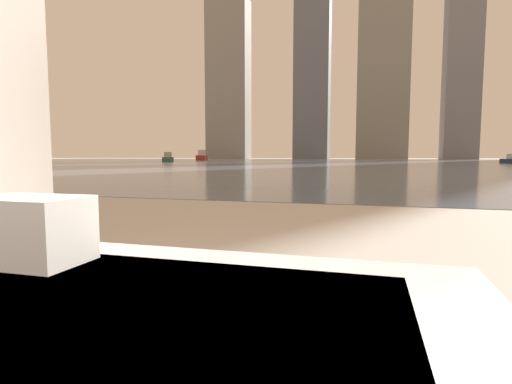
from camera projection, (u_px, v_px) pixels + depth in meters
name	position (u px, v px, depth m)	size (l,w,h in m)	color
towel_stack	(29.00, 230.00, 0.96)	(0.27, 0.17, 0.16)	white
harbor_water	(364.00, 162.00, 59.59)	(180.00, 110.00, 0.01)	slate
harbor_boat_0	(168.00, 158.00, 59.62)	(2.64, 4.04, 1.44)	#335647
harbor_boat_3	(202.00, 157.00, 80.73)	(3.66, 5.95, 2.11)	maroon
skyline_tower_0	(228.00, 81.00, 122.40)	(12.74, 6.84, 47.76)	gray
skyline_tower_1	(313.00, 41.00, 114.52)	(9.96, 7.28, 67.41)	slate
skyline_tower_2	(384.00, 64.00, 109.86)	(13.78, 7.05, 52.52)	gray
skyline_tower_3	(465.00, 2.00, 103.23)	(8.50, 7.81, 81.15)	slate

